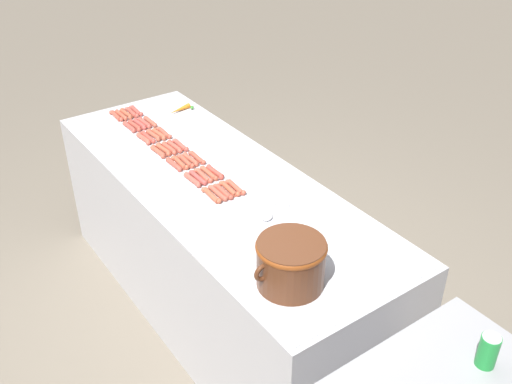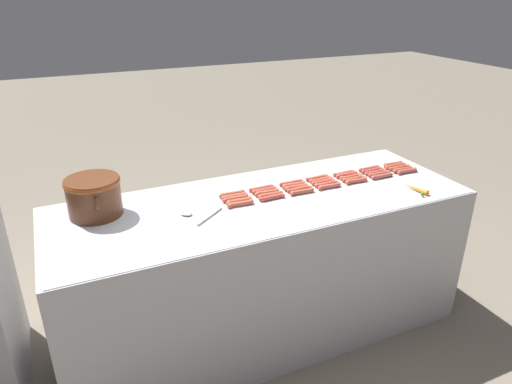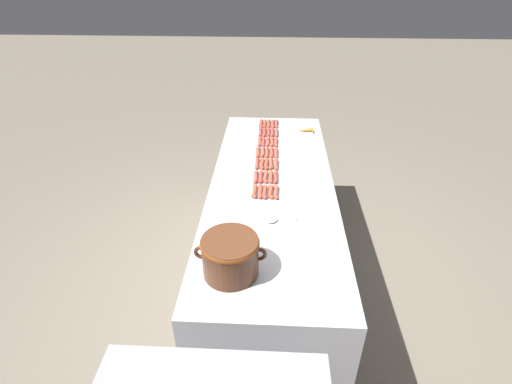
{
  "view_description": "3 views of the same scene",
  "coord_description": "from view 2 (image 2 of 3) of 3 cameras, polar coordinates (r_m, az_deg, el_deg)",
  "views": [
    {
      "loc": [
        1.35,
        2.29,
        2.49
      ],
      "look_at": [
        -0.09,
        0.24,
        0.91
      ],
      "focal_mm": 40.95,
      "sensor_mm": 36.0,
      "label": 1
    },
    {
      "loc": [
        -2.15,
        1.02,
        2.03
      ],
      "look_at": [
        0.09,
        0.0,
        0.92
      ],
      "focal_mm": 32.61,
      "sensor_mm": 36.0,
      "label": 2
    },
    {
      "loc": [
        -0.0,
        2.28,
        2.28
      ],
      "look_at": [
        0.1,
        0.18,
        0.94
      ],
      "focal_mm": 27.03,
      "sensor_mm": 36.0,
      "label": 3
    }
  ],
  "objects": [
    {
      "name": "hot_dog_6",
      "position": [
        2.55,
        -1.9,
        -1.44
      ],
      "size": [
        0.04,
        0.16,
        0.03
      ],
      "color": "#B7513C",
      "rests_on": "griddle_counter"
    },
    {
      "name": "hot_dog_12",
      "position": [
        2.65,
        1.77,
        -0.35
      ],
      "size": [
        0.03,
        0.16,
        0.03
      ],
      "color": "#AB513A",
      "rests_on": "griddle_counter"
    },
    {
      "name": "griddle_counter",
      "position": [
        2.86,
        0.86,
        -9.18
      ],
      "size": [
        0.85,
        2.39,
        0.91
      ],
      "color": "#BCBCC1",
      "rests_on": "ground_plane"
    },
    {
      "name": "hot_dog_3",
      "position": [
        2.8,
        8.99,
        0.7
      ],
      "size": [
        0.03,
        0.16,
        0.03
      ],
      "color": "#B74E41",
      "rests_on": "griddle_counter"
    },
    {
      "name": "hot_dog_19",
      "position": [
        2.68,
        1.36,
        -0.06
      ],
      "size": [
        0.04,
        0.16,
        0.03
      ],
      "color": "#B7523E",
      "rests_on": "griddle_counter"
    },
    {
      "name": "hot_dog_23",
      "position": [
        2.99,
        11.1,
        2.07
      ],
      "size": [
        0.03,
        0.16,
        0.03
      ],
      "color": "#B9463A",
      "rests_on": "griddle_counter"
    },
    {
      "name": "hot_dog_16",
      "position": [
        2.96,
        11.59,
        1.83
      ],
      "size": [
        0.04,
        0.16,
        0.03
      ],
      "color": "#AD513B",
      "rests_on": "griddle_counter"
    },
    {
      "name": "hot_dog_33",
      "position": [
        2.74,
        0.66,
        0.46
      ],
      "size": [
        0.03,
        0.16,
        0.03
      ],
      "color": "#AF4F41",
      "rests_on": "griddle_counter"
    },
    {
      "name": "hot_dog_21",
      "position": [
        3.21,
        16.77,
        3.09
      ],
      "size": [
        0.03,
        0.16,
        0.03
      ],
      "color": "#B24F3A",
      "rests_on": "griddle_counter"
    },
    {
      "name": "hot_dog_20",
      "position": [
        2.61,
        -2.52,
        -0.79
      ],
      "size": [
        0.03,
        0.16,
        0.03
      ],
      "color": "#AD4A39",
      "rests_on": "griddle_counter"
    },
    {
      "name": "hot_dog_29",
      "position": [
        3.12,
        13.72,
        2.8
      ],
      "size": [
        0.03,
        0.16,
        0.03
      ],
      "color": "#AE493D",
      "rests_on": "griddle_counter"
    },
    {
      "name": "hot_dog_28",
      "position": [
        3.24,
        16.47,
        3.29
      ],
      "size": [
        0.04,
        0.16,
        0.03
      ],
      "color": "#AF4B39",
      "rests_on": "griddle_counter"
    },
    {
      "name": "hot_dog_25",
      "position": [
        2.79,
        4.65,
        0.87
      ],
      "size": [
        0.04,
        0.16,
        0.03
      ],
      "color": "#B65239",
      "rests_on": "griddle_counter"
    },
    {
      "name": "hot_dog_14",
      "position": [
        3.19,
        17.17,
        2.87
      ],
      "size": [
        0.04,
        0.16,
        0.03
      ],
      "color": "#B15239",
      "rests_on": "griddle_counter"
    },
    {
      "name": "hot_dog_18",
      "position": [
        2.76,
        4.93,
        0.6
      ],
      "size": [
        0.04,
        0.16,
        0.03
      ],
      "color": "#AB4D39",
      "rests_on": "griddle_counter"
    },
    {
      "name": "hot_dog_31",
      "position": [
        2.91,
        7.52,
        1.73
      ],
      "size": [
        0.04,
        0.16,
        0.03
      ],
      "color": "#B44F3A",
      "rests_on": "griddle_counter"
    },
    {
      "name": "hot_dog_17",
      "position": [
        2.85,
        8.25,
        1.22
      ],
      "size": [
        0.03,
        0.16,
        0.03
      ],
      "color": "#B44E3C",
      "rests_on": "griddle_counter"
    },
    {
      "name": "hot_dog_2",
      "position": [
        2.91,
        12.23,
        1.35
      ],
      "size": [
        0.03,
        0.16,
        0.03
      ],
      "color": "#B44E3C",
      "rests_on": "griddle_counter"
    },
    {
      "name": "hot_dog_1",
      "position": [
        3.02,
        15.21,
        1.89
      ],
      "size": [
        0.03,
        0.16,
        0.03
      ],
      "color": "#AB5340",
      "rests_on": "griddle_counter"
    },
    {
      "name": "hot_dog_5",
      "position": [
        2.62,
        1.98,
        -0.66
      ],
      "size": [
        0.03,
        0.16,
        0.03
      ],
      "color": "#B94538",
      "rests_on": "griddle_counter"
    },
    {
      "name": "hot_dog_26",
      "position": [
        2.71,
        1.02,
        0.2
      ],
      "size": [
        0.03,
        0.16,
        0.03
      ],
      "color": "#B84841",
      "rests_on": "griddle_counter"
    },
    {
      "name": "hot_dog_32",
      "position": [
        2.82,
        4.35,
        1.14
      ],
      "size": [
        0.03,
        0.16,
        0.03
      ],
      "color": "#AC493B",
      "rests_on": "griddle_counter"
    },
    {
      "name": "hot_dog_11",
      "position": [
        2.74,
        5.34,
        0.35
      ],
      "size": [
        0.03,
        0.16,
        0.03
      ],
      "color": "#B0513D",
      "rests_on": "griddle_counter"
    },
    {
      "name": "hot_dog_4",
      "position": [
        2.71,
        5.67,
        0.04
      ],
      "size": [
        0.03,
        0.16,
        0.03
      ],
      "color": "#B14D3B",
      "rests_on": "griddle_counter"
    },
    {
      "name": "hot_dog_0",
      "position": [
        3.14,
        18.04,
        2.45
      ],
      "size": [
        0.04,
        0.16,
        0.03
      ],
      "color": "#B54B40",
      "rests_on": "griddle_counter"
    },
    {
      "name": "hot_dog_24",
      "position": [
        2.88,
        8.01,
        1.48
      ],
      "size": [
        0.04,
        0.16,
        0.03
      ],
      "color": "#B7533B",
      "rests_on": "griddle_counter"
    },
    {
      "name": "hot_dog_10",
      "position": [
        2.83,
        8.64,
        0.97
      ],
      "size": [
        0.03,
        0.16,
        0.03
      ],
      "color": "#B74F3F",
      "rests_on": "griddle_counter"
    },
    {
      "name": "serving_spoon",
      "position": [
        2.47,
        -7.63,
        -2.73
      ],
      "size": [
        0.19,
        0.24,
        0.02
      ],
      "color": "#B7B7BC",
      "rests_on": "griddle_counter"
    },
    {
      "name": "hot_dog_8",
      "position": [
        3.05,
        14.87,
        2.15
      ],
      "size": [
        0.03,
        0.16,
        0.03
      ],
      "color": "#AC4C40",
      "rests_on": "griddle_counter"
    },
    {
      "name": "hot_dog_22",
      "position": [
        3.09,
        14.09,
        2.58
      ],
      "size": [
        0.04,
        0.16,
        0.03
      ],
      "color": "#AC4738",
      "rests_on": "griddle_counter"
    },
    {
      "name": "bean_pot",
      "position": [
        2.55,
        -19.29,
        -0.29
      ],
      "size": [
        0.36,
        0.29,
        0.21
      ],
      "color": "#562D19",
      "rests_on": "griddle_counter"
    },
    {
      "name": "ground_plane",
      "position": [
        3.13,
        0.81,
        -16.15
      ],
      "size": [
        20.0,
        20.0,
        0.0
      ],
      "primitive_type": "plane",
      "color": "#756B5B"
    },
    {
      "name": "hot_dog_27",
      "position": [
        2.64,
        -2.68,
        -0.52
      ],
      "size": [
        0.03,
        0.16,
        0.03
      ],
      "color": "#AC523F",
      "rests_on": "griddle_counter"
    },
    {
      "name": "hot_dog_13",
      "position": [
        2.58,
        -2.11,
        -1.1
      ],
      "size": [
        0.04,
        0.16,
        0.03
      ],
      "color": "#B95238",
      "rests_on": "griddle_counter"
    },
    {
      "name": "hot_dog_15",
      "position": [
        3.07,
        14.5,
        2.35
      ],
      "size": [
        0.03,
        0.16,
        0.03
      ],
      "color": "#B54740",
      "rests_on": "griddle_counter"
    },
    {
      "name": "hot_dog_30",
      "position": [
        3.01,
        10.76,
        2.26
      ],
      "size": [
        0.04,
        0.16,
        0.03
      ],
      "color": "#B85140",
      "rests_on": "griddle_counter"
    },
    {
      "name": "hot_dog_34",
      "position": [
        2.67,
        -2.97,
        -0.22
      ],
      "size": [
        0.04,
        0.16,
        0.03
      ],
      "color": "#B05339",
      "rests_on": "griddle_counter"
    },
    {
      "name": "hot_dog_7",
      "position": [
        3.16,
        17.56,
        2.64
      ],
      "size": [
        0.04,
        0.16,
        0.03
      ],
      "color": "#AD4C3F",
      "rests_on": "griddle_counter"
    },
    {
      "name": "hot_dog_9",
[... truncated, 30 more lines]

